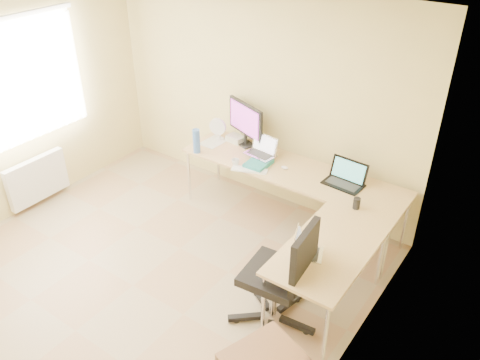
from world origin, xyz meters
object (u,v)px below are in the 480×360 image
Objects in this scene: mug at (235,163)px; desk_fan at (220,130)px; monitor at (246,124)px; laptop_center at (260,147)px; desk_return at (326,278)px; keyboard at (249,170)px; laptop_black at (344,174)px; water_bottle at (196,141)px; laptop_return at (310,246)px; desk_main at (289,196)px; office_chair at (274,278)px.

mug is 0.33× the size of desk_fan.
laptop_center is (0.35, -0.21, -0.11)m from monitor.
desk_return is 3.22× the size of keyboard.
water_bottle is at bearing -165.25° from laptop_black.
mug is (-1.18, -0.33, -0.09)m from laptop_black.
water_bottle is 2.19m from laptop_return.
desk_return is at bearing -40.00° from desk_fan.
monitor is 2.26× the size of laptop_return.
laptop_center reaches higher than desk_return.
desk_fan reaches higher than desk_main.
desk_return is 3.14× the size of laptop_black.
office_chair reaches higher than water_bottle.
monitor reaches higher than desk_main.
desk_main is 1.56m from office_chair.
laptop_return is (1.28, -1.18, -0.07)m from laptop_center.
water_bottle is (-0.36, -0.50, -0.13)m from monitor.
laptop_center is at bearing 63.57° from mug.
mug is (0.21, -0.50, -0.23)m from monitor.
desk_fan is (-1.11, 0.13, 0.50)m from desk_main.
desk_fan is at bearing 128.59° from keyboard.
desk_return is 14.72× the size of mug.
desk_return is 3.76× the size of laptop_center.
laptop_center is at bearing -179.11° from desk_main.
mug is at bearing 158.53° from keyboard.
desk_fan is at bearing 173.38° from desk_main.
water_bottle is 0.43m from desk_fan.
laptop_return reaches higher than desk_return.
office_chair is at bearing -52.46° from desk_fan.
office_chair is (-0.21, -0.21, -0.32)m from laptop_return.
keyboard is at bearing -41.47° from desk_fan.
office_chair is at bearing -42.22° from mug.
office_chair is (-0.31, -0.40, 0.13)m from desk_return.
desk_return is 1.20m from laptop_black.
water_bottle is (-0.76, 0.00, 0.14)m from keyboard.
keyboard is (-0.99, -0.33, -0.12)m from laptop_black.
monitor reaches higher than mug.
desk_main is 2.04× the size of desk_return.
monitor reaches higher than laptop_center.
desk_return is at bearing -28.00° from laptop_center.
mug is (-0.56, -0.30, 0.41)m from desk_main.
monitor is 0.69m from keyboard.
laptop_center reaches higher than mug.
mug is 1.68m from laptop_return.
desk_return is at bearing 46.59° from office_chair.
office_chair reaches higher than mug.
mug is 0.58m from water_bottle.
desk_main is 9.35× the size of laptop_return.
laptop_return reaches higher than keyboard.
laptop_black is 1.48m from office_chair.
desk_main is 9.77× the size of desk_fan.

